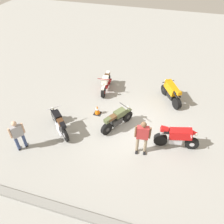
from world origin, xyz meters
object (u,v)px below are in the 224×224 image
at_px(motorcycle_black_cruiser, 59,123).
at_px(person_in_gray_shirt, 18,134).
at_px(motorcycle_olive_vintage, 117,119).
at_px(motorcycle_orange_sportbike, 171,92).
at_px(motorcycle_cream_vintage, 106,83).
at_px(person_in_red_shirt, 142,136).
at_px(traffic_cone, 97,110).
at_px(motorcycle_red_sportbike, 178,137).

xyz_separation_m(motorcycle_black_cruiser, person_in_gray_shirt, (1.11, 1.46, 0.37)).
bearing_deg(motorcycle_olive_vintage, motorcycle_orange_sportbike, -6.39).
relative_size(motorcycle_cream_vintage, person_in_red_shirt, 1.13).
relative_size(motorcycle_black_cruiser, traffic_cone, 3.05).
bearing_deg(motorcycle_black_cruiser, person_in_red_shirt, -139.92).
relative_size(motorcycle_orange_sportbike, person_in_red_shirt, 0.99).
height_order(motorcycle_red_sportbike, person_in_gray_shirt, person_in_gray_shirt).
bearing_deg(motorcycle_olive_vintage, person_in_red_shirt, -98.39).
bearing_deg(motorcycle_orange_sportbike, motorcycle_cream_vintage, 56.24).
xyz_separation_m(person_in_red_shirt, traffic_cone, (2.64, -1.86, -0.74)).
xyz_separation_m(motorcycle_black_cruiser, traffic_cone, (-1.29, -1.68, -0.26)).
xyz_separation_m(motorcycle_red_sportbike, motorcycle_black_cruiser, (5.36, 0.56, -0.07)).
xyz_separation_m(motorcycle_orange_sportbike, motorcycle_cream_vintage, (3.74, 0.02, -0.11)).
relative_size(motorcycle_orange_sportbike, motorcycle_olive_vintage, 0.99).
height_order(motorcycle_olive_vintage, person_in_gray_shirt, person_in_gray_shirt).
bearing_deg(motorcycle_cream_vintage, motorcycle_black_cruiser, -20.78).
distance_m(motorcycle_cream_vintage, person_in_gray_shirt, 5.77).
xyz_separation_m(motorcycle_cream_vintage, motorcycle_olive_vintage, (-1.46, 2.86, 0.00)).
distance_m(motorcycle_red_sportbike, motorcycle_cream_vintage, 5.42).
relative_size(motorcycle_red_sportbike, person_in_red_shirt, 1.13).
relative_size(motorcycle_red_sportbike, motorcycle_black_cruiser, 1.21).
height_order(motorcycle_black_cruiser, traffic_cone, motorcycle_black_cruiser).
xyz_separation_m(motorcycle_orange_sportbike, person_in_red_shirt, (0.88, 4.07, 0.40)).
bearing_deg(motorcycle_red_sportbike, motorcycle_olive_vintage, 164.64).
height_order(motorcycle_red_sportbike, motorcycle_orange_sportbike, same).
distance_m(motorcycle_black_cruiser, person_in_red_shirt, 3.96).
bearing_deg(person_in_red_shirt, motorcycle_black_cruiser, -100.79).
bearing_deg(person_in_red_shirt, motorcycle_orange_sportbike, 159.66).
bearing_deg(motorcycle_olive_vintage, motorcycle_red_sportbike, -67.01).
distance_m(motorcycle_orange_sportbike, traffic_cone, 4.17).
bearing_deg(motorcycle_olive_vintage, person_in_gray_shirt, 155.92).
xyz_separation_m(motorcycle_red_sportbike, person_in_red_shirt, (1.43, 0.74, 0.40)).
relative_size(motorcycle_cream_vintage, traffic_cone, 3.69).
xyz_separation_m(motorcycle_orange_sportbike, motorcycle_black_cruiser, (4.81, 3.89, -0.07)).
height_order(motorcycle_orange_sportbike, person_in_red_shirt, person_in_red_shirt).
height_order(motorcycle_black_cruiser, person_in_gray_shirt, person_in_gray_shirt).
distance_m(motorcycle_black_cruiser, motorcycle_olive_vintage, 2.73).
bearing_deg(person_in_gray_shirt, person_in_red_shirt, -128.34).
distance_m(motorcycle_red_sportbike, motorcycle_orange_sportbike, 3.37).
relative_size(person_in_red_shirt, traffic_cone, 3.27).
distance_m(motorcycle_olive_vintage, traffic_cone, 1.43).
distance_m(motorcycle_orange_sportbike, motorcycle_cream_vintage, 3.74).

